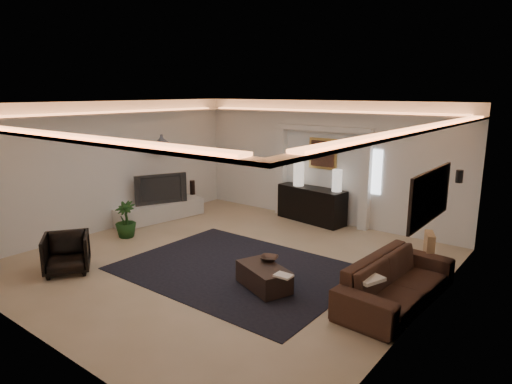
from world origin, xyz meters
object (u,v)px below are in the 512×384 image
Objects in this scene: console at (311,205)px; armchair at (67,253)px; sofa at (397,281)px; coffee_table at (264,277)px.

console is 2.31× the size of armchair.
console is at bearing 51.41° from sofa.
sofa is at bearing 45.98° from coffee_table.
console is at bearing 131.87° from coffee_table.
coffee_table is at bearing 117.94° from sofa.
coffee_table is 1.25× the size of armchair.
armchair is (-4.99, -2.40, 0.00)m from sofa.
coffee_table is (1.39, -3.79, -0.20)m from console.
sofa is at bearing -29.59° from armchair.
sofa is 2.04m from coffee_table.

